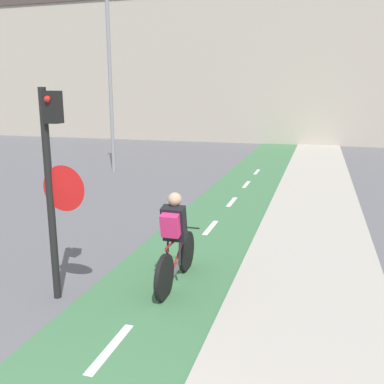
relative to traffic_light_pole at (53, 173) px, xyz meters
name	(u,v)px	position (x,y,z in m)	size (l,w,h in m)	color
building_row_background	(287,67)	(1.33, 23.88, 2.77)	(60.00, 5.20, 9.41)	#B2A899
traffic_light_pole	(53,173)	(0.00, 0.00, 0.00)	(0.67, 0.25, 3.13)	black
street_lamp_far	(109,46)	(-4.16, 10.02, 2.83)	(0.36, 0.36, 7.96)	gray
cyclist_near	(175,243)	(1.51, 0.92, -1.22)	(0.46, 1.84, 1.55)	black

